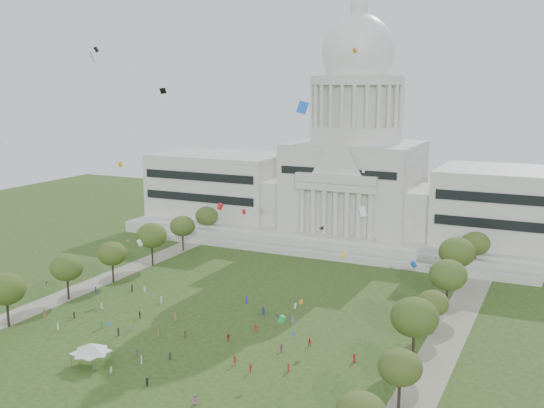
% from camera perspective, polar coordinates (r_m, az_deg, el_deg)
% --- Properties ---
extents(ground, '(400.00, 400.00, 0.00)m').
position_cam_1_polar(ground, '(134.86, -8.47, -13.36)').
color(ground, '#2C4418').
rests_on(ground, ground).
extents(capitol, '(160.00, 64.50, 91.30)m').
position_cam_1_polar(capitol, '(228.53, 7.41, 2.48)').
color(capitol, beige).
rests_on(capitol, ground).
extents(path_left, '(8.00, 160.00, 0.04)m').
position_cam_1_polar(path_left, '(184.87, -15.74, -6.91)').
color(path_left, gray).
rests_on(path_left, ground).
extents(path_right, '(8.00, 160.00, 0.04)m').
position_cam_1_polar(path_right, '(144.20, 15.17, -11.98)').
color(path_right, gray).
rests_on(path_right, ground).
extents(row_tree_l_1, '(8.86, 8.86, 12.59)m').
position_cam_1_polar(row_tree_l_1, '(157.41, -22.74, -7.05)').
color(row_tree_l_1, black).
rests_on(row_tree_l_1, ground).
extents(row_tree_r_1, '(7.58, 7.58, 10.78)m').
position_cam_1_polar(row_tree_r_1, '(112.90, 11.42, -14.16)').
color(row_tree_r_1, black).
rests_on(row_tree_r_1, ground).
extents(row_tree_l_2, '(8.42, 8.42, 11.97)m').
position_cam_1_polar(row_tree_l_2, '(171.61, -17.92, -5.44)').
color(row_tree_l_2, black).
rests_on(row_tree_l_2, ground).
extents(row_tree_r_2, '(9.55, 9.55, 13.58)m').
position_cam_1_polar(row_tree_r_2, '(129.85, 12.67, -9.87)').
color(row_tree_r_2, black).
rests_on(row_tree_r_2, ground).
extents(row_tree_l_3, '(8.12, 8.12, 11.55)m').
position_cam_1_polar(row_tree_l_3, '(182.99, -14.14, -4.34)').
color(row_tree_l_3, black).
rests_on(row_tree_l_3, ground).
extents(row_tree_r_3, '(7.01, 7.01, 9.98)m').
position_cam_1_polar(row_tree_r_3, '(146.42, 14.23, -8.62)').
color(row_tree_r_3, black).
rests_on(row_tree_r_3, ground).
extents(row_tree_l_4, '(9.29, 9.29, 13.21)m').
position_cam_1_polar(row_tree_l_4, '(196.81, -10.74, -2.79)').
color(row_tree_l_4, black).
rests_on(row_tree_l_4, ground).
extents(row_tree_r_4, '(9.19, 9.19, 13.06)m').
position_cam_1_polar(row_tree_r_4, '(160.28, 15.50, -6.16)').
color(row_tree_r_4, black).
rests_on(row_tree_r_4, ground).
extents(row_tree_l_5, '(8.33, 8.33, 11.85)m').
position_cam_1_polar(row_tree_l_5, '(212.50, -8.03, -1.97)').
color(row_tree_l_5, black).
rests_on(row_tree_l_5, ground).
extents(row_tree_r_5, '(9.82, 9.82, 13.96)m').
position_cam_1_polar(row_tree_r_5, '(179.49, 16.25, -4.18)').
color(row_tree_r_5, black).
rests_on(row_tree_r_5, ground).
extents(row_tree_l_6, '(8.19, 8.19, 11.64)m').
position_cam_1_polar(row_tree_l_6, '(228.34, -5.88, -1.07)').
color(row_tree_l_6, black).
rests_on(row_tree_l_6, ground).
extents(row_tree_r_6, '(8.42, 8.42, 11.97)m').
position_cam_1_polar(row_tree_r_6, '(196.74, 17.80, -3.39)').
color(row_tree_r_6, black).
rests_on(row_tree_r_6, ground).
extents(event_tent, '(9.43, 9.43, 4.60)m').
position_cam_1_polar(event_tent, '(133.49, -15.93, -12.26)').
color(event_tent, '#4C4C4C').
rests_on(event_tent, ground).
extents(person_0, '(0.98, 1.04, 1.79)m').
position_cam_1_polar(person_0, '(131.65, 7.38, -13.52)').
color(person_0, '#B21E1E').
rests_on(person_0, ground).
extents(person_2, '(1.02, 0.86, 1.79)m').
position_cam_1_polar(person_2, '(137.96, 3.43, -12.28)').
color(person_2, '#B21E1E').
rests_on(person_2, ground).
extents(person_3, '(0.67, 1.26, 1.93)m').
position_cam_1_polar(person_3, '(129.65, -3.38, -13.81)').
color(person_3, '#B21E1E').
rests_on(person_3, ground).
extents(person_4, '(0.86, 1.16, 1.78)m').
position_cam_1_polar(person_4, '(140.58, -3.94, -11.83)').
color(person_4, '#B21E1E').
rests_on(person_4, ground).
extents(person_5, '(1.50, 1.64, 1.72)m').
position_cam_1_polar(person_5, '(143.15, -7.79, -11.50)').
color(person_5, olive).
rests_on(person_5, ground).
extents(person_6, '(0.78, 1.01, 1.85)m').
position_cam_1_polar(person_6, '(116.01, -6.94, -17.01)').
color(person_6, '#994C8C').
rests_on(person_6, ground).
extents(person_7, '(0.69, 0.71, 1.58)m').
position_cam_1_polar(person_7, '(129.38, -14.22, -14.28)').
color(person_7, silver).
rests_on(person_7, ground).
extents(person_8, '(0.93, 0.72, 1.68)m').
position_cam_1_polar(person_8, '(156.34, -11.76, -9.68)').
color(person_8, '#26262B').
rests_on(person_8, ground).
extents(person_9, '(0.83, 1.22, 1.73)m').
position_cam_1_polar(person_9, '(126.62, -1.91, -14.48)').
color(person_9, '#B21E1E').
rests_on(person_9, ground).
extents(person_10, '(0.93, 1.17, 1.77)m').
position_cam_1_polar(person_10, '(135.28, 0.85, -12.75)').
color(person_10, '#994C8C').
rests_on(person_10, ground).
extents(person_11, '(1.45, 1.54, 1.64)m').
position_cam_1_polar(person_11, '(123.50, -11.13, -15.39)').
color(person_11, '#26262B').
rests_on(person_11, ground).
extents(distant_crowd, '(65.77, 40.65, 1.95)m').
position_cam_1_polar(distant_crowd, '(153.91, -9.83, -9.93)').
color(distant_crowd, olive).
rests_on(distant_crowd, ground).
extents(kite_swarm, '(85.06, 96.69, 58.39)m').
position_cam_1_polar(kite_swarm, '(132.43, -4.21, -1.56)').
color(kite_swarm, white).
rests_on(kite_swarm, ground).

